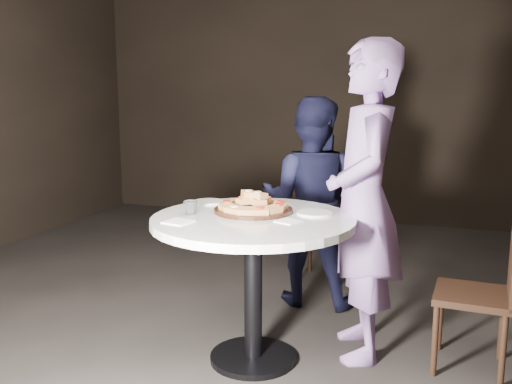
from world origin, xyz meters
TOP-DOWN VIEW (x-y plane):
  - floor at (0.00, 0.00)m, footprint 7.00×7.00m
  - table at (0.08, -0.13)m, footprint 1.33×1.33m
  - serving_board at (0.04, -0.00)m, footprint 0.54×0.54m
  - focaccia_pile at (0.04, -0.00)m, footprint 0.39×0.40m
  - plate_left at (-0.31, 0.16)m, footprint 0.22×0.22m
  - plate_right at (0.38, 0.05)m, footprint 0.23×0.23m
  - water_glass at (-0.27, -0.17)m, footprint 0.11×0.11m
  - napkin_near at (-0.25, -0.37)m, footprint 0.16×0.16m
  - napkin_far at (0.29, -0.17)m, footprint 0.15×0.15m
  - chair_far at (0.16, 1.28)m, footprint 0.41×0.42m
  - chair_right at (1.32, 0.17)m, footprint 0.43×0.42m
  - diner_navy at (0.16, 0.87)m, footprint 0.74×0.59m
  - diner_teal at (0.64, 0.17)m, footprint 0.61×0.75m

SIDE VIEW (x-z plane):
  - floor at x=0.00m, z-range 0.00..0.00m
  - chair_far at x=0.16m, z-range 0.06..0.86m
  - chair_right at x=1.32m, z-range 0.06..0.90m
  - table at x=0.08m, z-range 0.26..1.10m
  - diner_navy at x=0.16m, z-range 0.00..1.47m
  - napkin_far at x=0.29m, z-range 0.84..0.84m
  - napkin_near at x=-0.25m, z-range 0.84..0.84m
  - plate_left at x=-0.31m, z-range 0.84..0.85m
  - plate_right at x=0.38m, z-range 0.84..0.85m
  - serving_board at x=0.04m, z-range 0.84..0.86m
  - water_glass at x=-0.27m, z-range 0.84..0.91m
  - focaccia_pile at x=0.04m, z-range 0.84..0.94m
  - diner_teal at x=0.64m, z-range 0.00..1.80m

